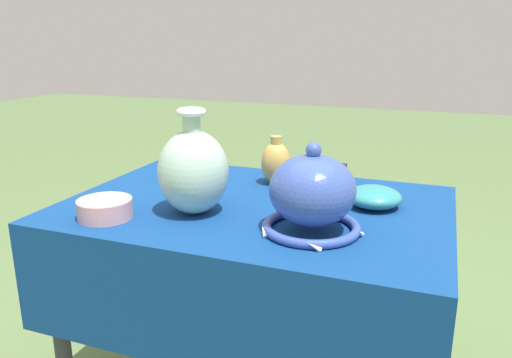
# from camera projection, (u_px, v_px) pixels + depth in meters

# --- Properties ---
(display_table) EXTENTS (1.03, 0.72, 0.69)m
(display_table) POSITION_uv_depth(u_px,v_px,m) (253.00, 232.00, 1.38)
(display_table) COLOR #38383D
(display_table) RESTS_ON ground_plane
(vase_tall_bulbous) EXTENTS (0.18, 0.18, 0.27)m
(vase_tall_bulbous) POSITION_uv_depth(u_px,v_px,m) (193.00, 171.00, 1.27)
(vase_tall_bulbous) COLOR #A8CCB7
(vase_tall_bulbous) RESTS_ON display_table
(vase_dome_bell) EXTENTS (0.24, 0.24, 0.22)m
(vase_dome_bell) POSITION_uv_depth(u_px,v_px,m) (312.00, 196.00, 1.15)
(vase_dome_bell) COLOR #3851A8
(vase_dome_bell) RESTS_ON display_table
(mosaic_tile_box) EXTENTS (0.14, 0.12, 0.06)m
(mosaic_tile_box) POSITION_uv_depth(u_px,v_px,m) (321.00, 175.00, 1.54)
(mosaic_tile_box) COLOR #232328
(mosaic_tile_box) RESTS_ON display_table
(jar_round_ochre) EXTENTS (0.09, 0.09, 0.15)m
(jar_round_ochre) POSITION_uv_depth(u_px,v_px,m) (276.00, 162.00, 1.54)
(jar_round_ochre) COLOR gold
(jar_round_ochre) RESTS_ON display_table
(bowl_shallow_teal) EXTENTS (0.15, 0.15, 0.06)m
(bowl_shallow_teal) POSITION_uv_depth(u_px,v_px,m) (374.00, 197.00, 1.34)
(bowl_shallow_teal) COLOR teal
(bowl_shallow_teal) RESTS_ON display_table
(pot_squat_rose) EXTENTS (0.14, 0.14, 0.05)m
(pot_squat_rose) POSITION_uv_depth(u_px,v_px,m) (105.00, 209.00, 1.26)
(pot_squat_rose) COLOR #D19399
(pot_squat_rose) RESTS_ON display_table
(cup_wide_ivory) EXTENTS (0.11, 0.11, 0.09)m
(cup_wide_ivory) POSITION_uv_depth(u_px,v_px,m) (183.00, 166.00, 1.58)
(cup_wide_ivory) COLOR white
(cup_wide_ivory) RESTS_ON display_table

